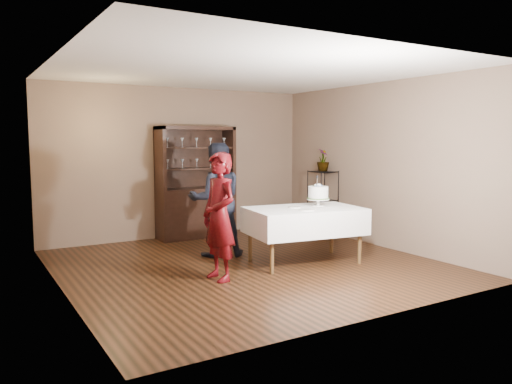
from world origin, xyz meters
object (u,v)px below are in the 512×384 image
woman (219,217)px  man (216,200)px  plant_etagere (323,200)px  china_hutch (196,201)px  potted_plant (323,160)px  cake (318,194)px  cake_table (304,221)px

woman → man: (0.55, 1.19, 0.05)m
plant_etagere → woman: size_ratio=0.74×
plant_etagere → woman: (-2.98, -1.67, 0.16)m
china_hutch → potted_plant: bearing=-26.0°
cake → potted_plant: (1.26, 1.47, 0.42)m
woman → potted_plant: woman is taller
woman → man: bearing=149.8°
plant_etagere → cake: cake is taller
cake_table → cake: size_ratio=3.79×
man → plant_etagere: bearing=-152.2°
man → potted_plant: 2.56m
cake_table → man: (-0.89, 1.03, 0.25)m
china_hutch → woman: 2.87m
china_hutch → potted_plant: china_hutch is taller
man → cake: size_ratio=3.81×
cake_table → china_hutch: bearing=102.0°
man → woman: bearing=81.9°
plant_etagere → woman: woman is taller
cake_table → plant_etagere: bearing=44.6°
man → cake: 1.53m
cake_table → woman: woman is taller
potted_plant → cake_table: bearing=-135.2°
cake_table → woman: bearing=-173.9°
plant_etagere → cake: (-1.24, -1.44, 0.33)m
cake_table → man: man is taller
cake_table → cake: cake is taller
plant_etagere → china_hutch: bearing=153.2°
china_hutch → cake_table: (0.54, -2.57, -0.06)m
potted_plant → man: bearing=-168.2°
plant_etagere → potted_plant: bearing=57.6°
plant_etagere → potted_plant: (0.02, 0.03, 0.74)m
cake_table → cake: bearing=13.4°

